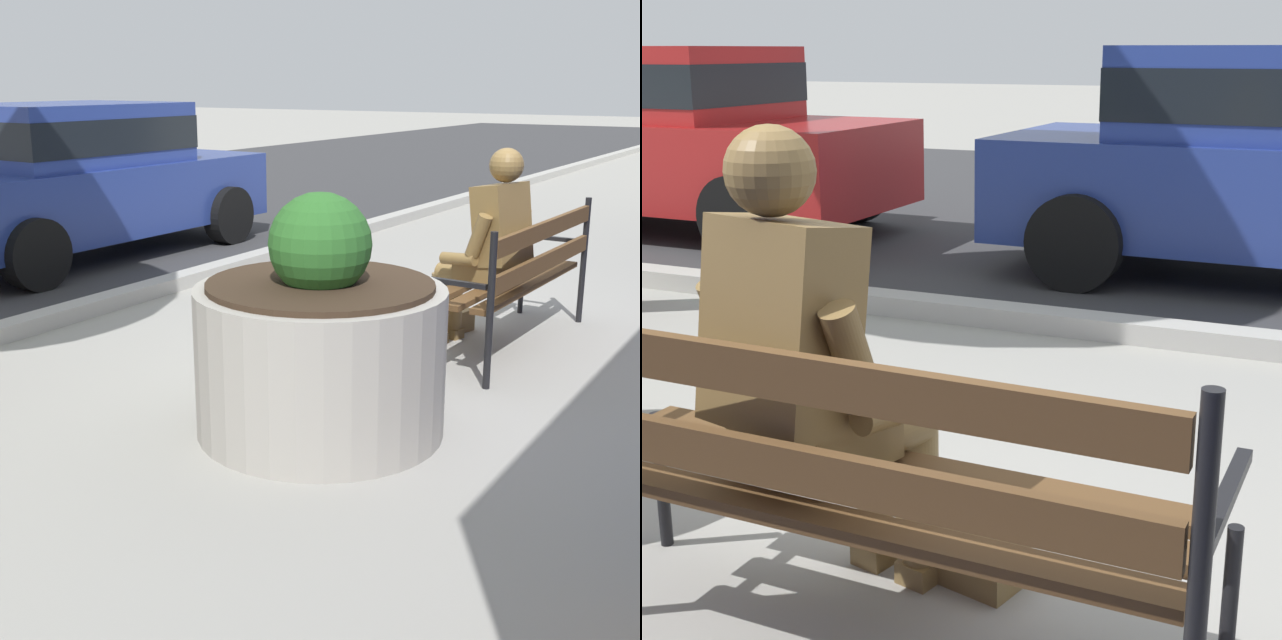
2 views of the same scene
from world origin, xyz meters
TOP-DOWN VIEW (x-y plane):
  - ground_plane at (0.00, 0.00)m, footprint 80.00×80.00m
  - curb_stone at (0.00, 2.90)m, footprint 60.00×0.20m
  - park_bench at (0.24, -0.24)m, footprint 1.82×0.58m
  - bronze_statue_seated at (0.07, -0.03)m, footprint 0.77×0.80m
  - concrete_planter at (-1.70, 0.14)m, footprint 1.30×1.30m
  - parked_car_blue at (0.88, 4.71)m, footprint 4.12×1.97m

SIDE VIEW (x-z plane):
  - ground_plane at x=0.00m, z-range 0.00..0.00m
  - curb_stone at x=0.00m, z-range 0.00..0.12m
  - concrete_planter at x=-1.70m, z-range -0.17..1.08m
  - park_bench at x=0.24m, z-range 0.07..1.02m
  - bronze_statue_seated at x=0.07m, z-range -0.02..1.35m
  - parked_car_blue at x=0.88m, z-range 0.06..1.62m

